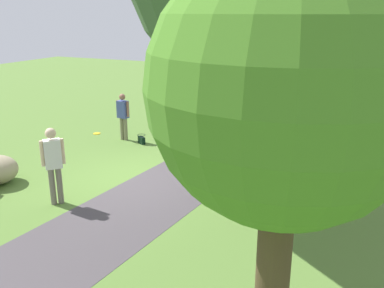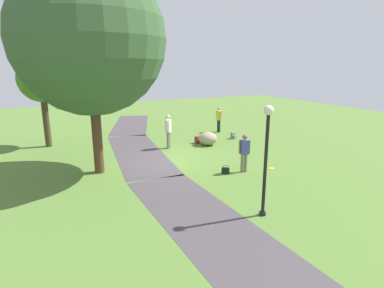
# 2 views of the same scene
# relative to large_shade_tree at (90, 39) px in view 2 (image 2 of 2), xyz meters

# --- Properties ---
(ground_plane) EXTENTS (48.00, 48.00, 0.00)m
(ground_plane) POSITION_rel_large_shade_tree_xyz_m (0.23, -3.08, -5.27)
(ground_plane) COLOR #527530
(footpath_segment_near) EXTENTS (8.04, 2.49, 0.01)m
(footpath_segment_near) POSITION_rel_large_shade_tree_xyz_m (-5.77, -1.91, -5.26)
(footpath_segment_near) COLOR #443E42
(footpath_segment_near) RESTS_ON ground
(footpath_segment_mid) EXTENTS (8.21, 3.24, 0.01)m
(footpath_segment_mid) POSITION_rel_large_shade_tree_xyz_m (2.20, -2.29, -5.26)
(footpath_segment_mid) COLOR #443E42
(footpath_segment_mid) RESTS_ON ground
(footpath_segment_far) EXTENTS (8.33, 4.83, 0.01)m
(footpath_segment_far) POSITION_rel_large_shade_tree_xyz_m (9.96, -4.05, -5.26)
(footpath_segment_far) COLOR #443E42
(footpath_segment_far) RESTS_ON ground
(large_shade_tree) EXTENTS (5.77, 5.77, 8.17)m
(large_shade_tree) POSITION_rel_large_shade_tree_xyz_m (0.00, 0.00, 0.00)
(large_shade_tree) COLOR #4F3420
(large_shade_tree) RESTS_ON ground
(young_tree_near_path) EXTENTS (2.38, 2.38, 4.80)m
(young_tree_near_path) POSITION_rel_large_shade_tree_xyz_m (5.55, 1.72, -1.71)
(young_tree_near_path) COLOR #453822
(young_tree_near_path) RESTS_ON ground
(lamp_post) EXTENTS (0.28, 0.28, 3.27)m
(lamp_post) POSITION_rel_large_shade_tree_xyz_m (-6.03, -3.66, -3.23)
(lamp_post) COLOR black
(lamp_post) RESTS_ON ground
(lawn_boulder) EXTENTS (1.24, 1.25, 0.73)m
(lawn_boulder) POSITION_rel_large_shade_tree_xyz_m (2.01, -6.20, -4.90)
(lawn_boulder) COLOR gray
(lawn_boulder) RESTS_ON ground
(woman_with_handbag) EXTENTS (0.29, 0.52, 1.60)m
(woman_with_handbag) POSITION_rel_large_shade_tree_xyz_m (-2.59, -5.39, -4.35)
(woman_with_handbag) COLOR #777356
(woman_with_handbag) RESTS_ON ground
(man_near_boulder) EXTENTS (0.52, 0.25, 1.66)m
(man_near_boulder) POSITION_rel_large_shade_tree_xyz_m (4.70, -8.51, -4.31)
(man_near_boulder) COLOR #172F24
(man_near_boulder) RESTS_ON ground
(passerby_on_path) EXTENTS (0.43, 0.42, 1.80)m
(passerby_on_path) POSITION_rel_large_shade_tree_xyz_m (2.32, -4.00, -4.21)
(passerby_on_path) COLOR #6F675B
(passerby_on_path) RESTS_ON ground
(handbag_on_grass) EXTENTS (0.38, 0.38, 0.31)m
(handbag_on_grass) POSITION_rel_large_shade_tree_xyz_m (-2.43, -4.60, -5.13)
(handbag_on_grass) COLOR black
(handbag_on_grass) RESTS_ON ground
(backpack_by_boulder) EXTENTS (0.34, 0.34, 0.40)m
(backpack_by_boulder) POSITION_rel_large_shade_tree_xyz_m (2.62, -5.88, -5.08)
(backpack_by_boulder) COLOR brown
(backpack_by_boulder) RESTS_ON ground
(spare_backpack_on_lawn) EXTENTS (0.32, 0.32, 0.40)m
(spare_backpack_on_lawn) POSITION_rel_large_shade_tree_xyz_m (2.67, -8.32, -5.08)
(spare_backpack_on_lawn) COLOR gray
(spare_backpack_on_lawn) RESTS_ON ground
(frisbee_on_grass) EXTENTS (0.26, 0.26, 0.02)m
(frisbee_on_grass) POSITION_rel_large_shade_tree_xyz_m (-2.78, -6.70, -5.26)
(frisbee_on_grass) COLOR yellow
(frisbee_on_grass) RESTS_ON ground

